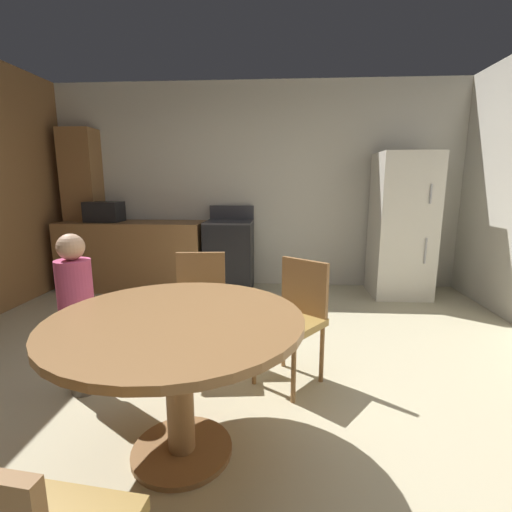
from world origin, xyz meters
The scene contains 11 objects.
ground_plane centered at (0.00, 0.00, 0.00)m, with size 14.00×14.00×0.00m, color beige.
wall_back centered at (0.00, 3.00, 1.35)m, with size 5.70×0.12×2.70m, color beige.
kitchen_counter centered at (-1.61, 2.60, 0.45)m, with size 1.87×0.60×0.90m, color olive.
pantry_column centered at (-2.33, 2.78, 1.05)m, with size 0.44×0.36×2.10m, color olive.
oven_range centered at (-0.32, 2.60, 0.47)m, with size 0.60×0.60×1.10m.
refrigerator centered at (1.84, 2.55, 0.88)m, with size 0.68×0.68×1.76m.
microwave centered at (-1.97, 2.60, 1.03)m, with size 0.44×0.32×0.26m, color black.
dining_table centered at (-0.17, -0.40, 0.61)m, with size 1.26×1.26×0.76m.
chair_north centered at (-0.28, 0.59, 0.50)m, with size 0.44×0.44×0.87m.
chair_northeast centered at (0.44, 0.39, 0.50)m, with size 0.56×0.56×0.87m.
person_child centered at (-0.99, 0.13, 0.58)m, with size 0.30×0.30×1.09m.
Camera 1 is at (0.33, -2.07, 1.41)m, focal length 25.69 mm.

